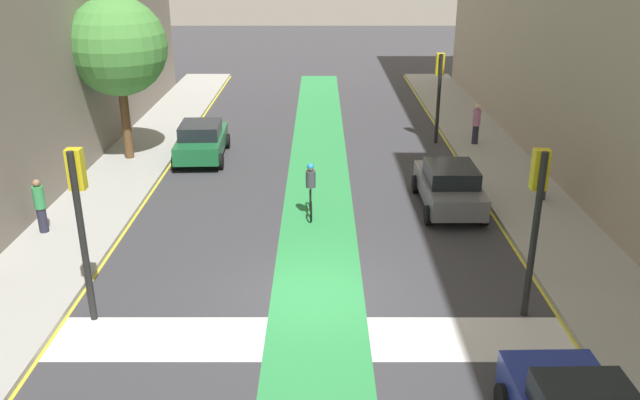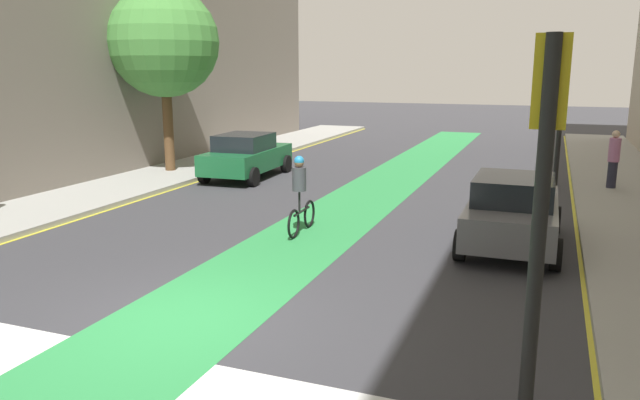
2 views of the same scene
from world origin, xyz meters
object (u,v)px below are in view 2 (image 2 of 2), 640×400
Objects in this scene: traffic_signal_near_right at (545,157)px; car_grey_right_far at (513,210)px; pedestrian_sidewalk_right_b at (614,159)px; car_green_left_far at (246,155)px; cyclist_in_lane at (300,193)px; traffic_signal_far_right at (562,99)px; street_tree_near at (164,42)px.

car_grey_right_far is at bearing 95.02° from traffic_signal_near_right.
traffic_signal_near_right is at bearing -97.82° from pedestrian_sidewalk_right_b.
pedestrian_sidewalk_right_b reaches higher than car_green_left_far.
cyclist_in_lane is at bearing 130.91° from traffic_signal_near_right.
cyclist_in_lane is 10.73m from pedestrian_sidewalk_right_b.
car_grey_right_far is at bearing -109.20° from pedestrian_sidewalk_right_b.
traffic_signal_near_right is 15.96m from car_green_left_far.
traffic_signal_near_right is 1.03× the size of traffic_signal_far_right.
traffic_signal_near_right is 14.29m from pedestrian_sidewalk_right_b.
car_green_left_far and car_grey_right_far have the same top height.
traffic_signal_near_right is 2.32× the size of pedestrian_sidewalk_right_b.
street_tree_near is at bearing 142.37° from cyclist_in_lane.
traffic_signal_near_right is 0.97× the size of car_green_left_far.
street_tree_near reaches higher than pedestrian_sidewalk_right_b.
street_tree_near reaches higher than cyclist_in_lane.
traffic_signal_near_right is at bearing -84.98° from car_grey_right_far.
traffic_signal_far_right is at bearing 88.84° from traffic_signal_near_right.
traffic_signal_far_right is at bearing 155.64° from pedestrian_sidewalk_right_b.
traffic_signal_near_right reaches higher than car_green_left_far.
pedestrian_sidewalk_right_b is at bearing 82.18° from traffic_signal_near_right.
pedestrian_sidewalk_right_b reaches higher than cyclist_in_lane.
car_grey_right_far is 7.68m from pedestrian_sidewalk_right_b.
traffic_signal_near_right is 17.72m from street_tree_near.
cyclist_in_lane reaches higher than car_green_left_far.
street_tree_near is at bearing -173.91° from car_green_left_far.
street_tree_near reaches higher than car_green_left_far.
cyclist_in_lane is (-5.29, 6.11, -1.94)m from traffic_signal_near_right.
traffic_signal_far_right is 10.49m from cyclist_in_lane.
car_grey_right_far is 2.27× the size of cyclist_in_lane.
traffic_signal_near_right is 0.99× the size of car_grey_right_far.
pedestrian_sidewalk_right_b reaches higher than car_grey_right_far.
pedestrian_sidewalk_right_b is at bearing 70.80° from car_grey_right_far.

